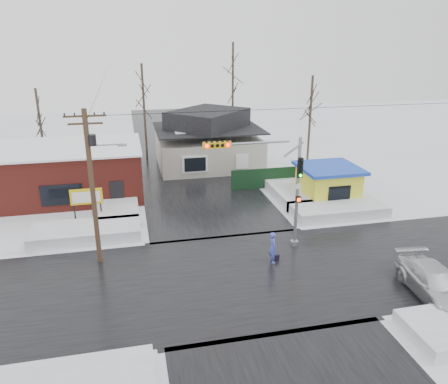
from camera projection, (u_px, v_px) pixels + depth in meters
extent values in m
plane|color=white|center=(246.00, 276.00, 24.25)|extent=(120.00, 120.00, 0.00)
cube|color=black|center=(246.00, 276.00, 24.24)|extent=(10.00, 120.00, 0.02)
cube|color=black|center=(246.00, 276.00, 24.24)|extent=(120.00, 10.00, 0.02)
cube|color=white|center=(86.00, 232.00, 28.70)|extent=(7.00, 3.00, 0.80)
cube|color=white|center=(338.00, 210.00, 32.39)|extent=(7.00, 3.00, 0.80)
cube|color=white|center=(118.00, 203.00, 33.70)|extent=(3.00, 8.00, 0.80)
cube|color=white|center=(289.00, 190.00, 36.58)|extent=(3.00, 8.00, 0.80)
cylinder|color=gray|center=(297.00, 193.00, 26.65)|extent=(0.20, 0.20, 7.00)
cylinder|color=gray|center=(294.00, 243.00, 27.78)|extent=(0.50, 0.50, 0.30)
cylinder|color=gray|center=(251.00, 143.00, 24.92)|extent=(4.60, 0.14, 0.14)
cube|color=gold|center=(217.00, 145.00, 24.51)|extent=(1.60, 0.28, 0.35)
sphere|color=#FF0C0C|center=(207.00, 146.00, 24.24)|extent=(0.20, 0.20, 0.20)
sphere|color=#FF0C0C|center=(228.00, 145.00, 24.49)|extent=(0.20, 0.20, 0.20)
cube|color=black|center=(300.00, 168.00, 25.89)|extent=(0.30, 0.22, 1.20)
sphere|color=#0CE533|center=(301.00, 176.00, 25.91)|extent=(0.18, 0.18, 0.18)
cube|color=black|center=(298.00, 199.00, 26.56)|extent=(0.30, 0.20, 0.35)
cylinder|color=#382619|center=(93.00, 190.00, 24.31)|extent=(0.28, 0.28, 9.00)
cube|color=#382619|center=(85.00, 116.00, 22.93)|extent=(2.20, 0.10, 0.10)
cube|color=#382619|center=(85.00, 124.00, 23.06)|extent=(1.80, 0.10, 0.10)
cylinder|color=black|center=(92.00, 140.00, 23.41)|extent=(0.44, 0.44, 0.60)
cylinder|color=gray|center=(105.00, 145.00, 23.65)|extent=(1.80, 0.08, 0.08)
cube|color=gray|center=(122.00, 145.00, 23.85)|extent=(0.50, 0.22, 0.12)
cube|color=maroon|center=(67.00, 172.00, 36.02)|extent=(12.00, 8.00, 4.00)
cube|color=white|center=(64.00, 148.00, 35.33)|extent=(12.20, 8.20, 0.15)
cube|color=black|center=(62.00, 195.00, 32.53)|extent=(3.00, 0.08, 1.60)
cube|color=black|center=(117.00, 195.00, 33.45)|extent=(1.00, 0.08, 2.20)
cylinder|color=black|center=(75.00, 212.00, 30.64)|extent=(0.10, 0.10, 1.80)
cylinder|color=black|center=(101.00, 210.00, 31.01)|extent=(0.10, 0.10, 1.80)
cube|color=gold|center=(86.00, 197.00, 30.46)|extent=(2.20, 0.18, 1.10)
cube|color=white|center=(86.00, 197.00, 30.36)|extent=(1.90, 0.02, 0.80)
cube|color=#B4AFA3|center=(208.00, 151.00, 44.37)|extent=(10.00, 8.00, 3.00)
cube|color=black|center=(208.00, 128.00, 43.56)|extent=(10.40, 8.40, 0.12)
pyramid|color=black|center=(208.00, 119.00, 43.24)|extent=(9.00, 7.00, 1.80)
cube|color=maroon|center=(237.00, 115.00, 44.80)|extent=(0.70, 0.70, 1.40)
cube|color=white|center=(195.00, 164.00, 40.27)|extent=(2.40, 0.12, 1.60)
cube|color=yellow|center=(328.00, 185.00, 34.95)|extent=(4.00, 4.00, 2.60)
cube|color=#1A3AC4|center=(329.00, 168.00, 34.46)|extent=(4.60, 4.60, 0.25)
cube|color=black|center=(339.00, 194.00, 33.08)|extent=(1.80, 0.06, 1.20)
cube|color=black|center=(276.00, 178.00, 38.14)|extent=(8.00, 0.12, 1.80)
cylinder|color=#332821|center=(144.00, 113.00, 45.63)|extent=(0.24, 0.24, 10.00)
cylinder|color=#332821|center=(233.00, 98.00, 49.19)|extent=(0.24, 0.24, 12.00)
cylinder|color=#332821|center=(310.00, 122.00, 43.57)|extent=(0.24, 0.24, 9.00)
cylinder|color=#332821|center=(41.00, 130.00, 42.08)|extent=(0.24, 0.24, 8.00)
imported|color=#4753C7|center=(273.00, 248.00, 25.39)|extent=(0.48, 0.71, 1.90)
imported|color=silver|center=(435.00, 284.00, 22.03)|extent=(2.68, 5.50, 1.54)
cube|color=black|center=(277.00, 258.00, 25.83)|extent=(0.30, 0.22, 0.35)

